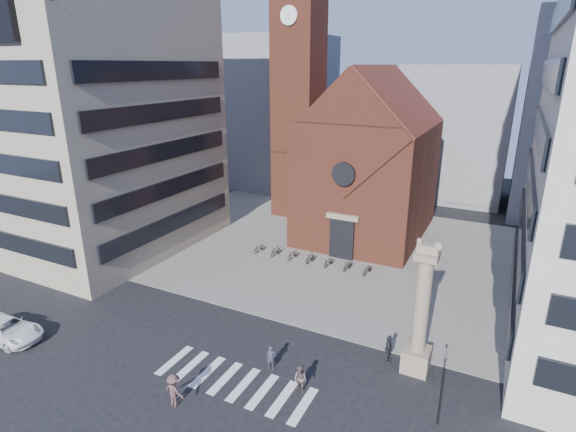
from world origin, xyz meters
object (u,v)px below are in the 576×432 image
Objects in this scene: lion_column at (420,321)px; scooter_0 at (259,248)px; pedestrian_0 at (271,358)px; pedestrian_2 at (388,349)px; white_car at (6,330)px; pedestrian_1 at (300,379)px; traffic_light at (442,388)px.

lion_column reaches higher than scooter_0.
pedestrian_0 is at bearing -154.04° from lion_column.
pedestrian_2 is at bearing 180.00° from lion_column.
white_car is (-25.87, -9.29, -2.72)m from lion_column.
pedestrian_0 is at bearing -77.51° from white_car.
pedestrian_1 reaches higher than white_car.
pedestrian_2 reaches higher than pedestrian_1.
pedestrian_2 is (-1.74, 0.00, -2.50)m from lion_column.
traffic_light is at bearing -19.80° from pedestrian_0.
scooter_0 is (-9.81, 15.48, -0.29)m from pedestrian_0.
traffic_light reaches higher than scooter_0.
pedestrian_0 reaches higher than white_car.
white_car is 22.33m from scooter_0.
white_car is at bearing 97.36° from pedestrian_2.
white_car is 25.86m from pedestrian_2.
pedestrian_0 is (-10.05, 0.07, -1.50)m from traffic_light.
pedestrian_0 is 7.44m from pedestrian_2.
white_car is 3.14× the size of scooter_0.
traffic_light is 10.17m from pedestrian_0.
pedestrian_0 is 2.74m from pedestrian_1.
traffic_light is (1.99, -4.00, -1.17)m from lion_column.
lion_column is 5.10× the size of pedestrian_1.
pedestrian_1 is 1.01× the size of scooter_0.
pedestrian_0 is (-8.06, -3.93, -2.67)m from lion_column.
pedestrian_2 is at bearing -26.88° from scooter_0.
pedestrian_2 reaches higher than scooter_0.
lion_column is at bearing 6.58° from pedestrian_0.
pedestrian_1 is (2.52, -1.09, 0.06)m from pedestrian_0.
lion_column is 4.53× the size of pedestrian_2.
pedestrian_1 is 20.65m from scooter_0.
pedestrian_0 is 0.93× the size of pedestrian_1.
lion_column is 5.51× the size of pedestrian_0.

